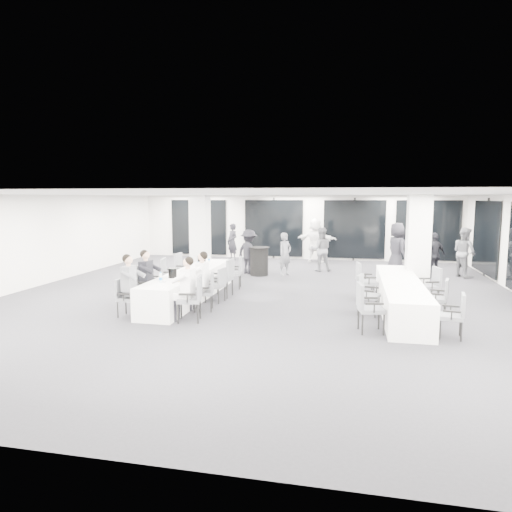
{
  "coord_description": "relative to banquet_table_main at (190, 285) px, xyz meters",
  "views": [
    {
      "loc": [
        2.45,
        -12.02,
        2.72
      ],
      "look_at": [
        -0.07,
        -0.2,
        1.16
      ],
      "focal_mm": 32.0,
      "sensor_mm": 36.0,
      "label": 1
    }
  ],
  "objects": [
    {
      "name": "ice_bucket_far",
      "position": [
        -0.08,
        1.21,
        0.51
      ],
      "size": [
        0.24,
        0.24,
        0.27
      ],
      "primitive_type": "cylinder",
      "color": "black",
      "rests_on": "banquet_table_main"
    },
    {
      "name": "cocktail_table",
      "position": [
        1.06,
        4.07,
        0.13
      ],
      "size": [
        0.71,
        0.71,
        0.99
      ],
      "color": "black",
      "rests_on": "floor"
    },
    {
      "name": "chair_main_left_fourth",
      "position": [
        -0.84,
        0.54,
        0.2
      ],
      "size": [
        0.6,
        0.63,
        1.01
      ],
      "rotation": [
        0.0,
        0.0,
        -1.37
      ],
      "color": "#52555A",
      "rests_on": "floor"
    },
    {
      "name": "standing_guest_g",
      "position": [
        -0.89,
        7.69,
        0.52
      ],
      "size": [
        0.84,
        0.82,
        1.8
      ],
      "primitive_type": "imported",
      "rotation": [
        0.0,
        0.0,
        -0.67
      ],
      "color": "black",
      "rests_on": "floor"
    },
    {
      "name": "banquet_table_side",
      "position": [
        5.39,
        -0.22,
        0.0
      ],
      "size": [
        0.9,
        5.0,
        0.75
      ],
      "primitive_type": "cube",
      "color": "white",
      "rests_on": "floor"
    },
    {
      "name": "chair_main_right_fourth",
      "position": [
        0.84,
        0.48,
        0.22
      ],
      "size": [
        0.56,
        0.62,
        1.04
      ],
      "rotation": [
        0.0,
        0.0,
        1.5
      ],
      "color": "#52555A",
      "rests_on": "floor"
    },
    {
      "name": "standing_guest_c",
      "position": [
        0.62,
        4.35,
        0.52
      ],
      "size": [
        1.29,
        1.12,
        1.79
      ],
      "primitive_type": "imported",
      "rotation": [
        0.0,
        0.0,
        2.58
      ],
      "color": "black",
      "rests_on": "floor"
    },
    {
      "name": "chair_main_right_far",
      "position": [
        0.83,
        1.68,
        0.17
      ],
      "size": [
        0.55,
        0.59,
        0.95
      ],
      "rotation": [
        0.0,
        0.0,
        1.73
      ],
      "color": "#52555A",
      "rests_on": "floor"
    },
    {
      "name": "banquet_table_main",
      "position": [
        0.0,
        0.0,
        0.0
      ],
      "size": [
        0.9,
        5.0,
        0.75
      ],
      "primitive_type": "cube",
      "color": "white",
      "rests_on": "floor"
    },
    {
      "name": "ice_bucket_near",
      "position": [
        -0.08,
        -1.0,
        0.49
      ],
      "size": [
        0.21,
        0.21,
        0.24
      ],
      "primitive_type": "cylinder",
      "color": "black",
      "rests_on": "banquet_table_main"
    },
    {
      "name": "seated_guest_b",
      "position": [
        -0.67,
        -1.12,
        0.44
      ],
      "size": [
        0.5,
        0.38,
        1.44
      ],
      "rotation": [
        0.0,
        0.0,
        -1.57
      ],
      "color": "black",
      "rests_on": "floor"
    },
    {
      "name": "room",
      "position": [
        2.67,
        1.74,
        1.01
      ],
      "size": [
        14.04,
        16.04,
        2.84
      ],
      "color": "#26262B",
      "rests_on": "ground"
    },
    {
      "name": "chair_main_left_second",
      "position": [
        -0.84,
        -1.13,
        0.21
      ],
      "size": [
        0.55,
        0.61,
        1.03
      ],
      "rotation": [
        0.0,
        0.0,
        -1.51
      ],
      "color": "#52555A",
      "rests_on": "floor"
    },
    {
      "name": "water_bottle_b",
      "position": [
        0.17,
        0.15,
        0.49
      ],
      "size": [
        0.07,
        0.07,
        0.23
      ],
      "primitive_type": "cylinder",
      "color": "silver",
      "rests_on": "banquet_table_main"
    },
    {
      "name": "standing_guest_b",
      "position": [
        3.09,
        5.46,
        0.54
      ],
      "size": [
        0.97,
        0.7,
        1.83
      ],
      "primitive_type": "imported",
      "rotation": [
        0.0,
        0.0,
        3.34
      ],
      "color": "#5C5E64",
      "rests_on": "floor"
    },
    {
      "name": "standing_guest_d",
      "position": [
        6.96,
        4.85,
        0.5
      ],
      "size": [
        1.17,
        1.07,
        1.74
      ],
      "primitive_type": "imported",
      "rotation": [
        0.0,
        0.0,
        3.77
      ],
      "color": "black",
      "rests_on": "floor"
    },
    {
      "name": "standing_guest_h",
      "position": [
        7.98,
        5.22,
        0.59
      ],
      "size": [
        0.93,
        1.09,
        1.93
      ],
      "primitive_type": "imported",
      "rotation": [
        0.0,
        0.0,
        2.05
      ],
      "color": "#5C5E64",
      "rests_on": "floor"
    },
    {
      "name": "chair_main_right_near",
      "position": [
        0.84,
        -2.09,
        0.2
      ],
      "size": [
        0.6,
        0.64,
        1.01
      ],
      "rotation": [
        0.0,
        0.0,
        1.78
      ],
      "color": "#52555A",
      "rests_on": "floor"
    },
    {
      "name": "chair_side_right_far",
      "position": [
        6.22,
        0.69,
        0.17
      ],
      "size": [
        0.59,
        0.61,
        0.96
      ],
      "rotation": [
        0.0,
        0.0,
        1.83
      ],
      "color": "#52555A",
      "rests_on": "floor"
    },
    {
      "name": "water_bottle_c",
      "position": [
        -0.05,
        1.79,
        0.48
      ],
      "size": [
        0.07,
        0.07,
        0.21
      ],
      "primitive_type": "cylinder",
      "color": "silver",
      "rests_on": "banquet_table_main"
    },
    {
      "name": "chair_side_left_near",
      "position": [
        4.55,
        -2.14,
        0.19
      ],
      "size": [
        0.58,
        0.62,
        1.0
      ],
      "rotation": [
        0.0,
        0.0,
        -1.39
      ],
      "color": "#52555A",
      "rests_on": "floor"
    },
    {
      "name": "standing_guest_f",
      "position": [
        2.71,
        7.75,
        0.67
      ],
      "size": [
        2.05,
        1.24,
        2.1
      ],
      "primitive_type": "imported",
      "rotation": [
        0.0,
        0.0,
        2.87
      ],
      "color": "white",
      "rests_on": "floor"
    },
    {
      "name": "chair_side_left_far",
      "position": [
        4.55,
        0.82,
        0.2
      ],
      "size": [
        0.58,
        0.62,
        1.01
      ],
      "rotation": [
        0.0,
        0.0,
        -1.41
      ],
      "color": "#52555A",
      "rests_on": "floor"
    },
    {
      "name": "chair_main_left_mid",
      "position": [
        -0.83,
        -0.42,
        0.16
      ],
      "size": [
        0.55,
        0.58,
        0.95
      ],
      "rotation": [
        0.0,
        0.0,
        -1.41
      ],
      "color": "#52555A",
      "rests_on": "floor"
    },
    {
      "name": "plate_b",
      "position": [
        0.24,
        -1.52,
        0.39
      ],
      "size": [
        0.2,
        0.2,
        0.03
      ],
      "color": "white",
      "rests_on": "banquet_table_main"
    },
    {
      "name": "plate_c",
      "position": [
        0.14,
        -0.5,
        0.39
      ],
      "size": [
        0.22,
        0.22,
        0.03
      ],
      "color": "white",
      "rests_on": "banquet_table_main"
    },
    {
      "name": "plate_a",
      "position": [
        -0.18,
        -1.35,
        0.39
      ],
      "size": [
        0.19,
        0.19,
        0.03
      ],
      "color": "white",
      "rests_on": "banquet_table_main"
    },
    {
      "name": "standing_guest_a",
      "position": [
        1.94,
        4.27,
        0.47
      ],
      "size": [
        0.77,
        0.79,
        1.69
      ],
      "primitive_type": "imported",
      "rotation": [
        0.0,
        0.0,
        0.94
      ],
      "color": "#5C5E64",
      "rests_on": "floor"
    },
    {
      "name": "column_left",
      "position": [
        -1.02,
        3.83,
        1.02
      ],
      "size": [
        0.6,
        0.6,
        2.8
      ],
      "primitive_type": "cube",
      "color": "silver",
      "rests_on": "floor"
    },
    {
      "name": "standing_guest_e",
      "position": [
        5.72,
        4.79,
        0.68
      ],
      "size": [
        0.99,
        1.18,
        2.1
      ],
      "primitive_type": "imported",
      "rotation": [
        0.0,
        0.0,
        2.01
      ],
      "color": "black",
      "rests_on": "floor"
    },
    {
      "name": "chair_main_left_near",
      "position": [
        -0.83,
        -2.0,
        0.12
      ],
      "size": [
        0.45,
        0.5,
        0.87
      ],
      "rotation": [
        0.0,
        0.0,
        -1.6
      ],
      "color": "#52555A",
      "rests_on": "floor"
    },
    {
      "name": "chair_main_left_far",
      "position": [
        -0.84,
        1.64,
        0.21
      ],
      "size": [
        0.53,
        0.59,
        1.02
      ],
      "rotation": [
        0.0,
        0.0,
        -1.6
      ],
      "color": "#52555A",
      "rests_on": "floor"
    },
    {
      "name": "wine_glass",
      "position": [
        0.26,
        -2.3,
        0.53
      ],
      "size": [
        0.08,
        0.08,
        0.21
      ],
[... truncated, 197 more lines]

